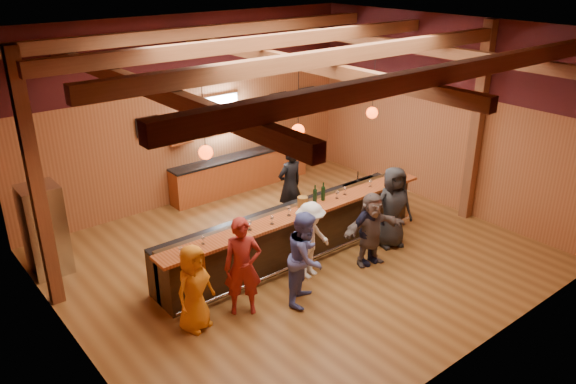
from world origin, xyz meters
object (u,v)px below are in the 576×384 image
object	(u,v)px
stainless_fridge	(44,230)
ice_bucket	(303,202)
customer_denim	(306,257)
back_bar_cabinet	(242,172)
customer_white	(310,240)
customer_redvest	(243,267)
customer_brown	(371,229)
customer_navy	(368,229)
bar_counter	(293,231)
bartender	(290,185)
bottle_a	(315,196)
customer_orange	(194,288)
customer_dark	(393,207)

from	to	relation	value
stainless_fridge	ice_bucket	xyz separation A→B (m)	(4.18, -2.65, 0.32)
stainless_fridge	customer_denim	size ratio (longest dim) A/B	1.04
back_bar_cabinet	customer_white	size ratio (longest dim) A/B	2.60
back_bar_cabinet	customer_white	world-z (taller)	customer_white
ice_bucket	customer_redvest	bearing A→B (deg)	-157.87
ice_bucket	customer_brown	bearing A→B (deg)	-49.35
customer_navy	customer_brown	world-z (taller)	customer_brown
bar_counter	customer_white	world-z (taller)	customer_white
bartender	customer_redvest	bearing A→B (deg)	35.57
stainless_fridge	bartender	world-z (taller)	bartender
stainless_fridge	bottle_a	world-z (taller)	stainless_fridge
ice_bucket	bottle_a	distance (m)	0.35
back_bar_cabinet	customer_brown	size ratio (longest dim) A/B	2.64
customer_orange	customer_dark	world-z (taller)	customer_dark
back_bar_cabinet	customer_denim	world-z (taller)	customer_denim
bar_counter	ice_bucket	bearing A→B (deg)	-72.05
stainless_fridge	customer_white	distance (m)	5.06
customer_redvest	customer_brown	world-z (taller)	customer_redvest
customer_denim	customer_dark	distance (m)	2.79
bar_counter	bottle_a	bearing A→B (deg)	-23.22
customer_white	customer_dark	world-z (taller)	customer_dark
customer_navy	customer_dark	world-z (taller)	customer_dark
customer_white	customer_navy	size ratio (longest dim) A/B	1.03
bar_counter	customer_redvest	world-z (taller)	customer_redvest
back_bar_cabinet	customer_orange	world-z (taller)	customer_orange
customer_white	bartender	bearing A→B (deg)	50.85
customer_navy	bottle_a	bearing A→B (deg)	117.91
bartender	ice_bucket	world-z (taller)	bartender
bar_counter	customer_brown	distance (m)	1.59
bar_counter	customer_navy	xyz separation A→B (m)	(0.93, -1.20, 0.22)
bottle_a	back_bar_cabinet	bearing A→B (deg)	78.40
ice_bucket	customer_dark	bearing A→B (deg)	-23.59
back_bar_cabinet	customer_brown	xyz separation A→B (m)	(-0.22, -4.81, 0.28)
stainless_fridge	customer_redvest	world-z (taller)	stainless_fridge
customer_dark	stainless_fridge	bearing A→B (deg)	169.24
ice_bucket	bottle_a	size ratio (longest dim) A/B	0.59
bartender	ice_bucket	distance (m)	1.68
customer_redvest	customer_denim	world-z (taller)	customer_redvest
stainless_fridge	ice_bucket	world-z (taller)	stainless_fridge
customer_white	customer_orange	bearing A→B (deg)	171.65
customer_orange	ice_bucket	xyz separation A→B (m)	(2.88, 0.69, 0.47)
customer_brown	bar_counter	bearing A→B (deg)	139.59
customer_brown	customer_dark	xyz separation A→B (m)	(0.91, 0.25, 0.12)
customer_dark	bottle_a	bearing A→B (deg)	169.91
customer_orange	bartender	distance (m)	4.28
customer_navy	bartender	size ratio (longest dim) A/B	0.82
stainless_fridge	customer_white	world-z (taller)	stainless_fridge
bar_counter	stainless_fridge	distance (m)	4.81
stainless_fridge	customer_orange	size ratio (longest dim) A/B	1.19
bar_counter	customer_white	xyz separation A→B (m)	(-0.29, -0.85, 0.25)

